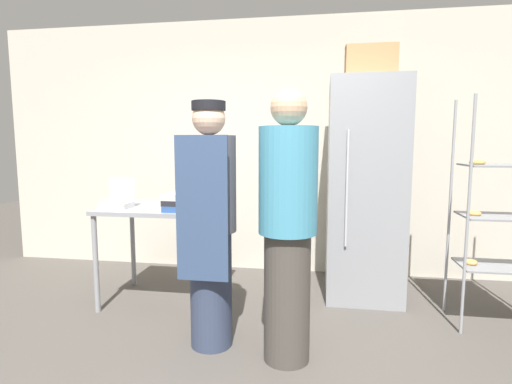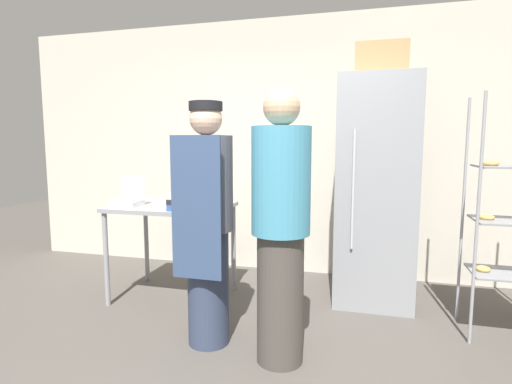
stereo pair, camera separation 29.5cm
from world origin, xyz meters
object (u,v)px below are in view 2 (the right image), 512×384
at_px(blender_pitcher, 192,192).
at_px(binder_stack, 190,201).
at_px(donut_box, 127,200).
at_px(cardboard_storage_box, 381,60).
at_px(person_baker, 207,221).
at_px(refrigerator, 375,191).
at_px(person_customer, 281,227).

bearing_deg(blender_pitcher, binder_stack, -69.33).
relative_size(donut_box, binder_stack, 0.78).
distance_m(cardboard_storage_box, person_baker, 2.04).
relative_size(refrigerator, person_customer, 1.14).
xyz_separation_m(blender_pitcher, cardboard_storage_box, (1.64, 0.29, 1.15)).
distance_m(refrigerator, cardboard_storage_box, 1.13).
relative_size(blender_pitcher, binder_stack, 0.77).
height_order(cardboard_storage_box, person_customer, cardboard_storage_box).
height_order(refrigerator, blender_pitcher, refrigerator).
xyz_separation_m(refrigerator, cardboard_storage_box, (0.01, -0.02, 1.13)).
height_order(refrigerator, binder_stack, refrigerator).
bearing_deg(refrigerator, person_baker, -134.90).
xyz_separation_m(refrigerator, blender_pitcher, (-1.63, -0.31, -0.02)).
relative_size(blender_pitcher, person_customer, 0.14).
bearing_deg(refrigerator, donut_box, -164.96).
relative_size(refrigerator, cardboard_storage_box, 4.56).
bearing_deg(blender_pitcher, refrigerator, 10.76).
xyz_separation_m(donut_box, person_baker, (0.99, -0.57, -0.03)).
distance_m(refrigerator, person_customer, 1.39).
bearing_deg(person_baker, blender_pitcher, 120.15).
relative_size(refrigerator, donut_box, 7.89).
bearing_deg(donut_box, cardboard_storage_box, 14.49).
relative_size(blender_pitcher, person_baker, 0.15).
relative_size(blender_pitcher, cardboard_storage_box, 0.58).
bearing_deg(donut_box, person_baker, -29.96).
relative_size(cardboard_storage_box, person_baker, 0.26).
bearing_deg(person_customer, cardboard_storage_box, 63.55).
bearing_deg(binder_stack, cardboard_storage_box, 21.76).
distance_m(binder_stack, person_customer, 1.10).
relative_size(refrigerator, binder_stack, 6.12).
distance_m(blender_pitcher, person_baker, 0.97).
height_order(refrigerator, donut_box, refrigerator).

